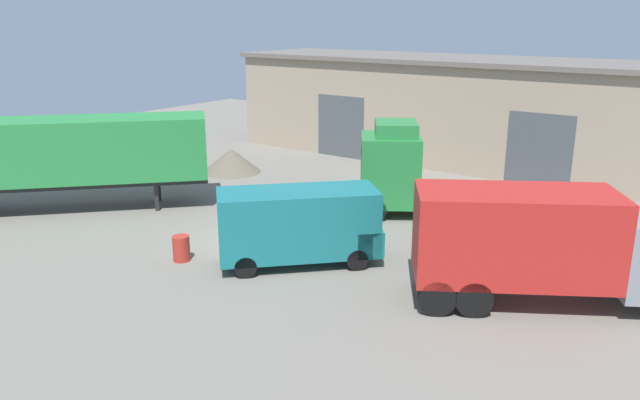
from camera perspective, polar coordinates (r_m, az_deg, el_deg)
name	(u,v)px	position (r m, az deg, el deg)	size (l,w,h in m)	color
ground_plane	(258,243)	(23.12, -5.69, -3.94)	(60.00, 60.00, 0.00)	slate
warehouse_building	(457,109)	(36.80, 12.40, 8.10)	(26.77, 7.11, 5.82)	tan
tractor_unit_green	(403,171)	(26.19, 7.56, 2.60)	(6.96, 5.71, 3.90)	#28843D
container_trailer_green	(62,153)	(28.40, -22.56, 4.03)	(9.94, 10.34, 3.95)	#28843D
delivery_van_teal	(302,224)	(20.73, -1.61, -2.21)	(5.16, 5.22, 2.56)	#197075
box_truck_grey	(544,241)	(18.83, 19.78, -3.54)	(7.67, 5.93, 3.35)	gray
gravel_pile	(231,160)	(33.65, -8.11, 3.61)	(3.13, 3.13, 1.28)	#665B4C
oil_drum	(181,248)	(21.79, -12.57, -4.34)	(0.58, 0.58, 0.88)	#B22D23
traffic_cone	(252,204)	(27.00, -6.24, -0.38)	(0.40, 0.40, 0.55)	black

